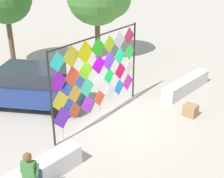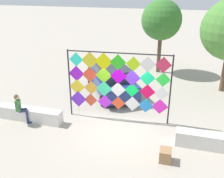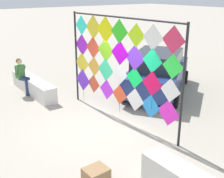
# 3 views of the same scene
# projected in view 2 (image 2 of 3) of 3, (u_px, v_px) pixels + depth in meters

# --- Properties ---
(ground) EXTENTS (120.00, 120.00, 0.00)m
(ground) POSITION_uv_depth(u_px,v_px,m) (117.00, 129.00, 11.51)
(ground) COLOR #ADA393
(plaza_ledge_left) EXTENTS (3.31, 0.54, 0.63)m
(plaza_ledge_left) POSITION_uv_depth(u_px,v_px,m) (29.00, 114.00, 12.14)
(plaza_ledge_left) COLOR silver
(plaza_ledge_left) RESTS_ON ground
(plaza_ledge_right) EXTENTS (3.31, 0.54, 0.63)m
(plaza_ledge_right) POSITION_uv_depth(u_px,v_px,m) (219.00, 142.00, 9.97)
(plaza_ledge_right) COLOR silver
(plaza_ledge_right) RESTS_ON ground
(kite_display_rack) EXTENTS (4.79, 0.46, 3.33)m
(kite_display_rack) POSITION_uv_depth(u_px,v_px,m) (117.00, 81.00, 11.63)
(kite_display_rack) COLOR #232328
(kite_display_rack) RESTS_ON ground
(seated_vendor) EXTENTS (0.71, 0.62, 1.48)m
(seated_vendor) POSITION_uv_depth(u_px,v_px,m) (20.00, 106.00, 11.66)
(seated_vendor) COLOR navy
(seated_vendor) RESTS_ON ground
(parked_car) EXTENTS (4.02, 4.75, 1.72)m
(parked_car) POSITION_uv_depth(u_px,v_px,m) (112.00, 80.00, 14.90)
(parked_car) COLOR navy
(parked_car) RESTS_ON ground
(cardboard_box_large) EXTENTS (0.44, 0.50, 0.48)m
(cardboard_box_large) POSITION_uv_depth(u_px,v_px,m) (165.00, 155.00, 9.35)
(cardboard_box_large) COLOR #9E754C
(cardboard_box_large) RESTS_ON ground
(tree_broadleaf) EXTENTS (2.80, 2.80, 5.18)m
(tree_broadleaf) POSITION_uv_depth(u_px,v_px,m) (161.00, 20.00, 17.62)
(tree_broadleaf) COLOR brown
(tree_broadleaf) RESTS_ON ground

